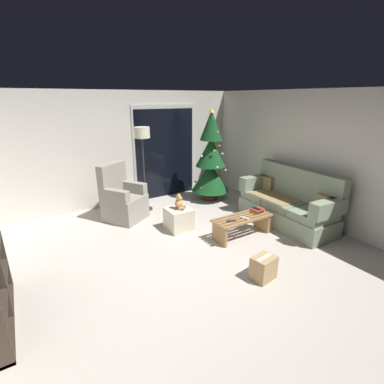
{
  "coord_description": "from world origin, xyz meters",
  "views": [
    {
      "loc": [
        -1.95,
        -3.08,
        2.35
      ],
      "look_at": [
        0.4,
        0.7,
        0.85
      ],
      "focal_mm": 26.39,
      "sensor_mm": 36.0,
      "label": 1
    }
  ],
  "objects": [
    {
      "name": "teddy_bear_honey",
      "position": [
        0.39,
        1.12,
        0.53
      ],
      "size": [
        0.21,
        0.21,
        0.29
      ],
      "color": "tan",
      "rests_on": "ottoman"
    },
    {
      "name": "cardboard_box_taped_mid_floor",
      "position": [
        0.6,
        -0.81,
        0.16
      ],
      "size": [
        0.35,
        0.29,
        0.33
      ],
      "color": "tan",
      "rests_on": "ground"
    },
    {
      "name": "remote_white",
      "position": [
        1.16,
        0.21,
        0.38
      ],
      "size": [
        0.09,
        0.16,
        0.02
      ],
      "primitive_type": "cube",
      "rotation": [
        0.0,
        0.0,
        0.33
      ],
      "color": "silver",
      "rests_on": "coffee_table"
    },
    {
      "name": "ottoman",
      "position": [
        0.38,
        1.12,
        0.2
      ],
      "size": [
        0.44,
        0.44,
        0.41
      ],
      "primitive_type": "cube",
      "color": "beige",
      "rests_on": "ground"
    },
    {
      "name": "remote_graphite",
      "position": [
        0.89,
        0.24,
        0.38
      ],
      "size": [
        0.16,
        0.1,
        0.02
      ],
      "primitive_type": "cube",
      "rotation": [
        0.0,
        0.0,
        4.35
      ],
      "color": "#333338",
      "rests_on": "coffee_table"
    },
    {
      "name": "couch",
      "position": [
        2.32,
        0.25,
        0.4
      ],
      "size": [
        0.85,
        1.96,
        1.08
      ],
      "color": "gray",
      "rests_on": "ground"
    },
    {
      "name": "floor_lamp",
      "position": [
        0.24,
        2.36,
        1.51
      ],
      "size": [
        0.32,
        0.32,
        1.78
      ],
      "color": "#2D2D30",
      "rests_on": "ground"
    },
    {
      "name": "patio_door_glass",
      "position": [
        1.06,
        2.97,
        1.05
      ],
      "size": [
        1.5,
        0.02,
        2.1
      ],
      "primitive_type": "cube",
      "color": "black",
      "rests_on": "ground"
    },
    {
      "name": "coffee_table",
      "position": [
        1.18,
        0.29,
        0.25
      ],
      "size": [
        1.1,
        0.4,
        0.37
      ],
      "color": "#9E7547",
      "rests_on": "ground"
    },
    {
      "name": "armchair",
      "position": [
        -0.34,
        2.13,
        0.4
      ],
      "size": [
        0.94,
        0.95,
        1.13
      ],
      "color": "gray",
      "rests_on": "ground"
    },
    {
      "name": "cell_phone",
      "position": [
        1.55,
        0.33,
        0.44
      ],
      "size": [
        0.09,
        0.15,
        0.01
      ],
      "primitive_type": "cube",
      "rotation": [
        0.0,
        0.0,
        0.17
      ],
      "color": "black",
      "rests_on": "book_stack"
    },
    {
      "name": "book_stack",
      "position": [
        1.56,
        0.32,
        0.4
      ],
      "size": [
        0.26,
        0.22,
        0.06
      ],
      "color": "#B79333",
      "rests_on": "coffee_table"
    },
    {
      "name": "wall_right",
      "position": [
        2.86,
        0.0,
        1.25
      ],
      "size": [
        0.12,
        6.0,
        2.5
      ],
      "primitive_type": "cube",
      "color": "silver",
      "rests_on": "ground"
    },
    {
      "name": "patio_door_frame",
      "position": [
        1.06,
        2.99,
        1.1
      ],
      "size": [
        1.6,
        0.02,
        2.2
      ],
      "primitive_type": "cube",
      "color": "silver",
      "rests_on": "ground"
    },
    {
      "name": "ground_plane",
      "position": [
        0.0,
        0.0,
        0.0
      ],
      "size": [
        7.0,
        7.0,
        0.0
      ],
      "primitive_type": "plane",
      "color": "#BCB2A8"
    },
    {
      "name": "wall_back",
      "position": [
        0.0,
        3.06,
        1.25
      ],
      "size": [
        5.72,
        0.12,
        2.5
      ],
      "primitive_type": "cube",
      "color": "silver",
      "rests_on": "ground"
    },
    {
      "name": "christmas_tree",
      "position": [
        1.82,
        2.17,
        0.94
      ],
      "size": [
        0.87,
        0.87,
        2.15
      ],
      "color": "#4C1E19",
      "rests_on": "ground"
    }
  ]
}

